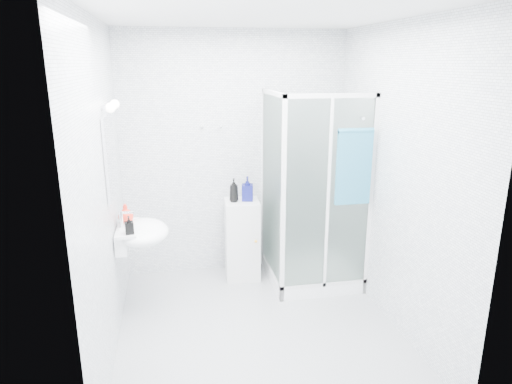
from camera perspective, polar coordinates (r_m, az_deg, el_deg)
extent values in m
cube|color=white|center=(3.69, 0.26, 0.75)|extent=(2.40, 2.60, 2.60)
cube|color=#A3A6A8|center=(4.21, 0.24, -16.54)|extent=(2.40, 2.60, 0.01)
cube|color=silver|center=(3.58, 0.29, 21.25)|extent=(2.40, 2.60, 0.01)
cube|color=white|center=(5.07, 6.82, -9.98)|extent=(0.90, 0.90, 0.12)
cube|color=silver|center=(4.47, 2.25, 12.23)|extent=(0.04, 0.90, 0.04)
cube|color=silver|center=(4.18, 9.49, 11.78)|extent=(0.90, 0.04, 0.04)
cube|color=silver|center=(4.23, 3.42, -1.51)|extent=(0.04, 0.04, 2.00)
cube|color=white|center=(4.62, 2.00, 0.51)|extent=(0.02, 0.82, 1.84)
cube|color=white|center=(4.33, 8.98, -0.71)|extent=(0.82, 0.02, 1.84)
cube|color=silver|center=(4.34, 8.94, -0.68)|extent=(0.03, 0.04, 1.84)
cylinder|color=silver|center=(5.03, 5.97, 5.32)|extent=(0.02, 0.02, 1.00)
cylinder|color=silver|center=(4.94, 6.22, 10.63)|extent=(0.09, 0.05, 0.09)
cylinder|color=silver|center=(5.13, 6.31, 2.10)|extent=(0.12, 0.04, 0.12)
cylinder|color=silver|center=(4.26, 13.14, 8.97)|extent=(0.03, 0.05, 0.03)
cube|color=white|center=(4.25, -16.32, -5.66)|extent=(0.10, 0.40, 0.18)
ellipsoid|color=white|center=(4.21, -13.93, -4.92)|extent=(0.46, 0.56, 0.20)
cube|color=white|center=(4.21, -15.61, -4.36)|extent=(0.16, 0.50, 0.02)
cylinder|color=silver|center=(4.19, -16.51, -3.37)|extent=(0.04, 0.04, 0.16)
cylinder|color=silver|center=(4.16, -15.90, -2.49)|extent=(0.12, 0.02, 0.02)
cube|color=white|center=(4.05, -17.77, 4.26)|extent=(0.02, 0.60, 0.70)
cylinder|color=silver|center=(3.83, -18.35, 9.96)|extent=(0.05, 0.04, 0.04)
sphere|color=white|center=(3.82, -17.74, 10.01)|extent=(0.08, 0.08, 0.08)
cylinder|color=silver|center=(4.15, -17.81, 10.40)|extent=(0.05, 0.04, 0.04)
sphere|color=white|center=(4.14, -17.25, 10.44)|extent=(0.08, 0.08, 0.08)
cylinder|color=silver|center=(4.82, -6.81, 8.09)|extent=(0.02, 0.04, 0.02)
sphere|color=silver|center=(4.79, -6.79, 8.05)|extent=(0.03, 0.03, 0.03)
cylinder|color=silver|center=(4.84, -4.42, 8.18)|extent=(0.02, 0.04, 0.02)
sphere|color=silver|center=(4.81, -4.39, 8.14)|extent=(0.03, 0.03, 0.03)
cube|color=silver|center=(4.93, -1.74, -5.94)|extent=(0.38, 0.38, 0.86)
cube|color=silver|center=(4.77, -1.41, -6.70)|extent=(0.32, 0.03, 0.73)
sphere|color=#FAAD23|center=(4.76, -0.01, -6.20)|extent=(0.03, 0.03, 0.03)
cube|color=teal|center=(4.30, 12.13, 2.94)|extent=(0.33, 0.04, 0.69)
cylinder|color=teal|center=(4.24, 12.39, 7.49)|extent=(0.33, 0.05, 0.05)
imported|color=black|center=(4.73, -2.79, 0.22)|extent=(0.11, 0.11, 0.25)
imported|color=#0E1159|center=(4.77, -1.08, 0.42)|extent=(0.14, 0.14, 0.26)
imported|color=red|center=(4.29, -16.00, -2.60)|extent=(0.15, 0.15, 0.17)
imported|color=black|center=(4.00, -15.58, -4.01)|extent=(0.08, 0.08, 0.16)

